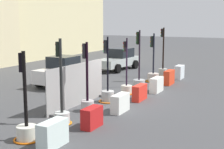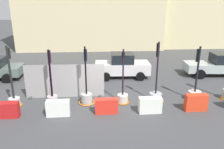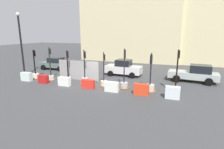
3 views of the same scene
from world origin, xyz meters
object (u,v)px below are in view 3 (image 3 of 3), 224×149
at_px(traffic_light_1, 51,74).
at_px(construction_barrier_4, 112,87).
at_px(traffic_light_4, 104,81).
at_px(construction_barrier_0, 27,77).
at_px(traffic_light_7, 176,86).
at_px(traffic_light_0, 36,74).
at_px(construction_barrier_5, 141,89).
at_px(construction_barrier_1, 43,79).
at_px(construction_barrier_3, 88,84).
at_px(traffic_light_3, 85,78).
at_px(car_silver_hatchback, 195,74).
at_px(street_lamp_post, 21,41).
at_px(traffic_light_6, 150,85).
at_px(construction_barrier_2, 64,81).
at_px(construction_barrier_6, 173,93).
at_px(traffic_light_5, 124,83).
at_px(traffic_light_2, 68,75).
at_px(car_white_van, 124,68).
at_px(car_grey_saloon, 56,64).

relative_size(traffic_light_1, construction_barrier_4, 2.86).
relative_size(traffic_light_4, construction_barrier_0, 2.67).
distance_m(traffic_light_7, construction_barrier_0, 13.93).
xyz_separation_m(traffic_light_0, construction_barrier_5, (11.41, -1.13, -0.05)).
xyz_separation_m(construction_barrier_1, construction_barrier_5, (9.28, 0.10, 0.05)).
bearing_deg(construction_barrier_5, construction_barrier_3, 179.89).
bearing_deg(traffic_light_1, traffic_light_3, 1.47).
xyz_separation_m(car_silver_hatchback, street_lamp_post, (-17.06, -4.29, 2.97)).
distance_m(traffic_light_4, construction_barrier_1, 5.80).
bearing_deg(traffic_light_6, traffic_light_4, -179.51).
height_order(construction_barrier_2, construction_barrier_5, construction_barrier_5).
height_order(construction_barrier_0, construction_barrier_2, construction_barrier_0).
relative_size(construction_barrier_3, construction_barrier_6, 1.12).
relative_size(traffic_light_7, construction_barrier_3, 3.01).
distance_m(construction_barrier_4, construction_barrier_5, 2.38).
bearing_deg(traffic_light_4, traffic_light_1, -179.70).
distance_m(traffic_light_0, street_lamp_post, 3.67).
xyz_separation_m(traffic_light_3, construction_barrier_2, (-1.33, -1.34, -0.09)).
height_order(traffic_light_4, traffic_light_6, traffic_light_6).
bearing_deg(traffic_light_7, street_lamp_post, -179.93).
bearing_deg(traffic_light_3, traffic_light_5, -0.04).
height_order(traffic_light_1, traffic_light_6, traffic_light_1).
bearing_deg(construction_barrier_2, traffic_light_7, 8.18).
distance_m(traffic_light_5, construction_barrier_6, 4.20).
relative_size(traffic_light_0, construction_barrier_0, 2.64).
bearing_deg(traffic_light_3, construction_barrier_6, -8.90).
relative_size(traffic_light_3, construction_barrier_2, 2.81).
xyz_separation_m(traffic_light_0, traffic_light_7, (13.82, 0.12, 0.11)).
bearing_deg(traffic_light_4, traffic_light_3, 178.01).
bearing_deg(construction_barrier_1, construction_barrier_5, 0.60).
height_order(traffic_light_1, construction_barrier_3, traffic_light_1).
height_order(construction_barrier_2, car_silver_hatchback, car_silver_hatchback).
height_order(traffic_light_2, traffic_light_6, traffic_light_6).
distance_m(traffic_light_2, construction_barrier_5, 7.55).
bearing_deg(car_white_van, car_silver_hatchback, -0.77).
bearing_deg(construction_barrier_6, car_white_van, 134.05).
bearing_deg(traffic_light_3, street_lamp_post, -179.85).
bearing_deg(construction_barrier_3, construction_barrier_6, 0.13).
height_order(traffic_light_3, construction_barrier_3, traffic_light_3).
height_order(traffic_light_2, traffic_light_7, traffic_light_7).
distance_m(traffic_light_2, car_silver_hatchback, 12.24).
bearing_deg(traffic_light_2, traffic_light_5, -0.05).
bearing_deg(traffic_light_7, construction_barrier_5, -152.54).
relative_size(car_silver_hatchback, car_grey_saloon, 1.11).
xyz_separation_m(traffic_light_7, car_grey_saloon, (-14.87, 4.54, 0.15)).
xyz_separation_m(traffic_light_1, traffic_light_7, (11.85, 0.10, 0.03)).
height_order(construction_barrier_3, construction_barrier_6, construction_barrier_6).
xyz_separation_m(traffic_light_5, construction_barrier_4, (-0.61, -1.32, -0.06)).
xyz_separation_m(construction_barrier_5, street_lamp_post, (-13.04, 1.23, 3.35)).
bearing_deg(traffic_light_2, construction_barrier_5, -9.58).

